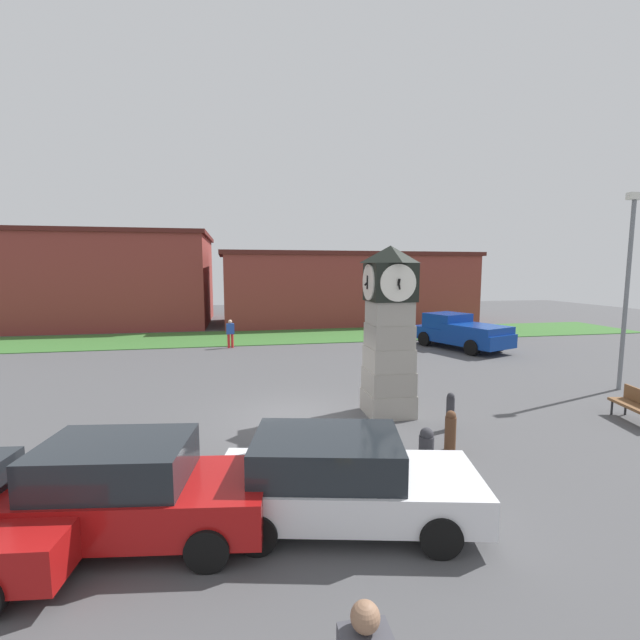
% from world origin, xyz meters
% --- Properties ---
extents(ground_plane, '(82.49, 82.49, 0.00)m').
position_xyz_m(ground_plane, '(0.00, 0.00, 0.00)').
color(ground_plane, '#4C4C4F').
extents(clock_tower, '(1.62, 1.58, 4.94)m').
position_xyz_m(clock_tower, '(2.74, -0.18, 2.47)').
color(clock_tower, '#A09B91').
rests_on(clock_tower, ground_plane).
extents(bollard_near_tower, '(0.22, 0.22, 1.03)m').
position_xyz_m(bollard_near_tower, '(3.93, -1.73, 0.52)').
color(bollard_near_tower, '#333338').
rests_on(bollard_near_tower, ground_plane).
extents(bollard_mid_row, '(0.26, 0.26, 0.98)m').
position_xyz_m(bollard_mid_row, '(3.31, -2.93, 0.49)').
color(bollard_mid_row, brown).
rests_on(bollard_mid_row, ground_plane).
extents(bollard_far_row, '(0.32, 0.32, 0.96)m').
position_xyz_m(bollard_far_row, '(2.29, -3.81, 0.49)').
color(bollard_far_row, '#333338').
rests_on(bollard_far_row, ground_plane).
extents(car_near_tower, '(4.25, 2.26, 1.60)m').
position_xyz_m(car_near_tower, '(-3.27, -5.05, 0.80)').
color(car_near_tower, '#A51111').
rests_on(car_near_tower, ground_plane).
extents(car_by_building, '(4.71, 2.73, 1.51)m').
position_xyz_m(car_by_building, '(0.08, -5.23, 0.77)').
color(car_by_building, silver).
rests_on(car_by_building, ground_plane).
extents(pickup_truck, '(3.90, 5.77, 1.85)m').
position_xyz_m(pickup_truck, '(10.20, 9.19, 0.93)').
color(pickup_truck, navy).
rests_on(pickup_truck, ground_plane).
extents(bench, '(0.84, 1.67, 0.90)m').
position_xyz_m(bench, '(9.38, -2.18, 0.52)').
color(bench, brown).
rests_on(bench, ground_plane).
extents(pedestrian_near_bench, '(0.45, 0.33, 1.56)m').
position_xyz_m(pedestrian_near_bench, '(-2.03, 11.72, 0.88)').
color(pedestrian_near_bench, red).
rests_on(pedestrian_near_bench, ground_plane).
extents(street_lamp_far_side, '(0.50, 0.24, 6.86)m').
position_xyz_m(street_lamp_far_side, '(11.78, 0.76, 3.94)').
color(street_lamp_far_side, slate).
rests_on(street_lamp_far_side, ground_plane).
extents(warehouse_blue_far, '(14.32, 10.89, 7.03)m').
position_xyz_m(warehouse_blue_far, '(-10.85, 23.91, 3.52)').
color(warehouse_blue_far, maroon).
rests_on(warehouse_blue_far, ground_plane).
extents(storefront_low_left, '(20.27, 8.45, 5.61)m').
position_xyz_m(storefront_low_left, '(7.10, 21.96, 2.81)').
color(storefront_low_left, maroon).
rests_on(storefront_low_left, ground_plane).
extents(grass_verge_far, '(49.49, 6.04, 0.04)m').
position_xyz_m(grass_verge_far, '(0.77, 15.12, 0.02)').
color(grass_verge_far, '#386B2D').
rests_on(grass_verge_far, ground_plane).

